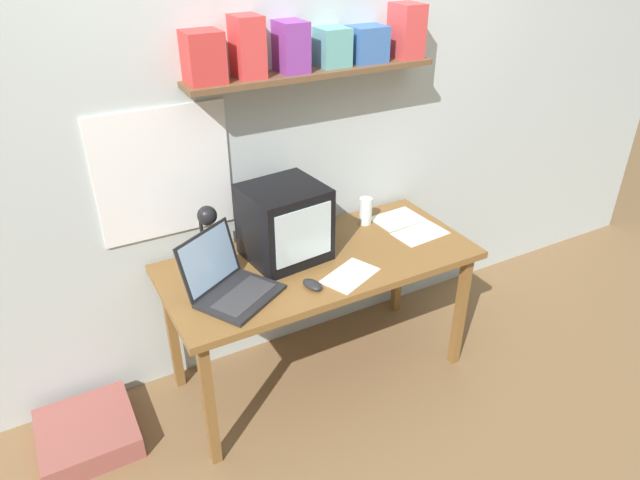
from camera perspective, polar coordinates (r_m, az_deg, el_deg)
ground_plane at (r=3.13m, az=-0.00°, el=-13.00°), size 12.00×12.00×0.00m
back_wall at (r=2.77m, az=-3.93°, el=12.54°), size 5.60×0.24×2.60m
corner_desk at (r=2.73m, az=-0.00°, el=-3.01°), size 1.49×0.67×0.71m
crt_monitor at (r=2.64m, az=-3.57°, el=1.74°), size 0.38×0.36×0.36m
laptop at (r=2.45m, az=-9.31°, el=-3.99°), size 0.44×0.44×0.27m
desk_lamp at (r=2.57m, az=-11.30°, el=0.98°), size 0.13×0.16×0.33m
juice_glass at (r=2.99m, az=4.57°, el=2.79°), size 0.07×0.07×0.14m
computer_mouse at (r=2.48m, az=-0.77°, el=-4.49°), size 0.09×0.12×0.03m
loose_paper_near_laptop at (r=2.95m, az=10.00°, el=0.66°), size 0.28×0.19×0.00m
printed_handout at (r=3.07m, az=7.77°, el=2.10°), size 0.26×0.20×0.00m
open_notebook at (r=2.57m, az=3.02°, el=-3.56°), size 0.30×0.25×0.00m
floor_cushion at (r=2.96m, az=-22.20°, el=-17.47°), size 0.42×0.42×0.12m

